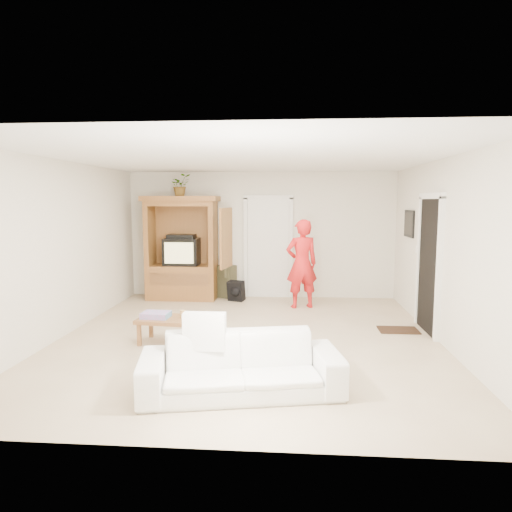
% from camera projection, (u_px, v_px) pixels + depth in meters
% --- Properties ---
extents(floor, '(6.00, 6.00, 0.00)m').
position_uv_depth(floor, '(248.00, 339.00, 6.67)').
color(floor, tan).
rests_on(floor, ground).
extents(ceiling, '(6.00, 6.00, 0.00)m').
position_uv_depth(ceiling, '(247.00, 158.00, 6.36)').
color(ceiling, white).
rests_on(ceiling, floor).
extents(wall_back, '(5.50, 0.00, 5.50)m').
position_uv_depth(wall_back, '(261.00, 235.00, 9.48)').
color(wall_back, silver).
rests_on(wall_back, floor).
extents(wall_front, '(5.50, 0.00, 5.50)m').
position_uv_depth(wall_front, '(211.00, 292.00, 3.54)').
color(wall_front, silver).
rests_on(wall_front, floor).
extents(wall_left, '(0.00, 6.00, 6.00)m').
position_uv_depth(wall_left, '(62.00, 249.00, 6.72)').
color(wall_left, silver).
rests_on(wall_left, floor).
extents(wall_right, '(0.00, 6.00, 6.00)m').
position_uv_depth(wall_right, '(445.00, 252.00, 6.30)').
color(wall_right, silver).
rests_on(wall_right, floor).
extents(armoire, '(1.82, 1.14, 2.10)m').
position_uv_depth(armoire, '(183.00, 255.00, 9.31)').
color(armoire, brown).
rests_on(armoire, floor).
extents(door_back, '(0.85, 0.05, 2.04)m').
position_uv_depth(door_back, '(268.00, 249.00, 9.47)').
color(door_back, white).
rests_on(door_back, floor).
extents(doorway_right, '(0.05, 0.90, 2.04)m').
position_uv_depth(doorway_right, '(429.00, 266.00, 6.93)').
color(doorway_right, black).
rests_on(doorway_right, floor).
extents(framed_picture, '(0.03, 0.60, 0.48)m').
position_uv_depth(framed_picture, '(409.00, 224.00, 8.15)').
color(framed_picture, black).
rests_on(framed_picture, wall_right).
extents(doormat, '(0.60, 0.40, 0.02)m').
position_uv_depth(doormat, '(398.00, 330.00, 7.09)').
color(doormat, '#382316').
rests_on(doormat, floor).
extents(plant, '(0.52, 0.51, 0.43)m').
position_uv_depth(plant, '(180.00, 185.00, 9.11)').
color(plant, '#4C7238').
rests_on(plant, armoire).
extents(man, '(0.70, 0.55, 1.67)m').
position_uv_depth(man, '(302.00, 264.00, 8.54)').
color(man, red).
rests_on(man, floor).
extents(sofa, '(2.20, 1.20, 0.61)m').
position_uv_depth(sofa, '(241.00, 365.00, 4.76)').
color(sofa, silver).
rests_on(sofa, floor).
extents(coffee_table, '(1.02, 0.63, 0.36)m').
position_uv_depth(coffee_table, '(173.00, 321.00, 6.44)').
color(coffee_table, brown).
rests_on(coffee_table, floor).
extents(towel, '(0.40, 0.31, 0.08)m').
position_uv_depth(towel, '(156.00, 315.00, 6.45)').
color(towel, '#E24B9E').
rests_on(towel, coffee_table).
extents(candle, '(0.08, 0.08, 0.10)m').
position_uv_depth(candle, '(183.00, 314.00, 6.47)').
color(candle, tan).
rests_on(candle, coffee_table).
extents(backpack_black, '(0.36, 0.29, 0.39)m').
position_uv_depth(backpack_black, '(236.00, 291.00, 9.16)').
color(backpack_black, black).
rests_on(backpack_black, floor).
extents(backpack_olive, '(0.43, 0.38, 0.67)m').
position_uv_depth(backpack_olive, '(226.00, 281.00, 9.50)').
color(backpack_olive, '#47442B').
rests_on(backpack_olive, floor).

